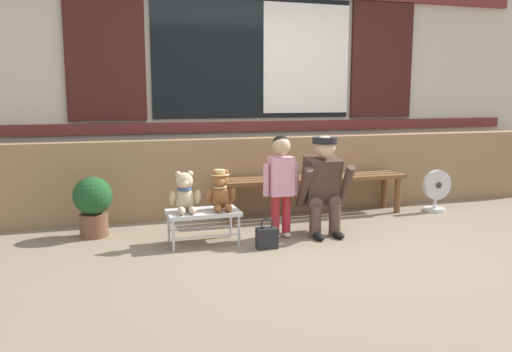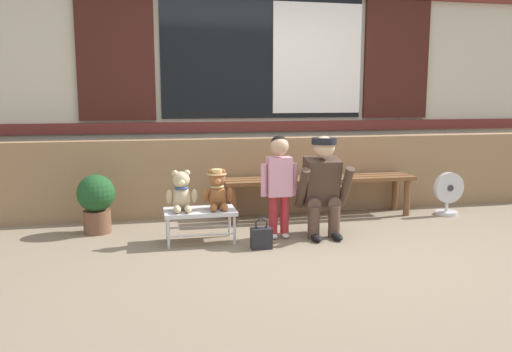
{
  "view_description": "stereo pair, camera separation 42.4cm",
  "coord_description": "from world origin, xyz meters",
  "px_view_note": "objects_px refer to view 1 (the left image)",
  "views": [
    {
      "loc": [
        -1.79,
        -4.1,
        1.32
      ],
      "look_at": [
        -0.36,
        0.6,
        0.55
      ],
      "focal_mm": 36.29,
      "sensor_mm": 36.0,
      "label": 1
    },
    {
      "loc": [
        -1.38,
        -4.2,
        1.32
      ],
      "look_at": [
        -0.36,
        0.6,
        0.55
      ],
      "focal_mm": 36.29,
      "sensor_mm": 36.0,
      "label": 2
    }
  ],
  "objects_px": {
    "teddy_bear_with_hat": "(220,191)",
    "potted_plant": "(93,203)",
    "wooden_bench_long": "(314,182)",
    "child_standing": "(281,175)",
    "small_display_bench": "(203,214)",
    "floor_fan": "(436,191)",
    "adult_crouching": "(323,185)",
    "handbag_on_ground": "(267,237)",
    "teddy_bear_plain": "(185,194)"
  },
  "relations": [
    {
      "from": "teddy_bear_with_hat",
      "to": "teddy_bear_plain",
      "type": "bearing_deg",
      "value": -179.87
    },
    {
      "from": "child_standing",
      "to": "potted_plant",
      "type": "distance_m",
      "value": 1.78
    },
    {
      "from": "teddy_bear_plain",
      "to": "teddy_bear_with_hat",
      "type": "height_order",
      "value": "same"
    },
    {
      "from": "teddy_bear_with_hat",
      "to": "child_standing",
      "type": "relative_size",
      "value": 0.38
    },
    {
      "from": "small_display_bench",
      "to": "child_standing",
      "type": "relative_size",
      "value": 0.67
    },
    {
      "from": "adult_crouching",
      "to": "floor_fan",
      "type": "height_order",
      "value": "adult_crouching"
    },
    {
      "from": "floor_fan",
      "to": "adult_crouching",
      "type": "bearing_deg",
      "value": -162.4
    },
    {
      "from": "small_display_bench",
      "to": "adult_crouching",
      "type": "height_order",
      "value": "adult_crouching"
    },
    {
      "from": "wooden_bench_long",
      "to": "floor_fan",
      "type": "bearing_deg",
      "value": -8.57
    },
    {
      "from": "small_display_bench",
      "to": "handbag_on_ground",
      "type": "bearing_deg",
      "value": -31.79
    },
    {
      "from": "adult_crouching",
      "to": "potted_plant",
      "type": "relative_size",
      "value": 1.67
    },
    {
      "from": "wooden_bench_long",
      "to": "adult_crouching",
      "type": "xyz_separation_m",
      "value": [
        -0.22,
        -0.74,
        0.11
      ]
    },
    {
      "from": "teddy_bear_plain",
      "to": "potted_plant",
      "type": "relative_size",
      "value": 0.64
    },
    {
      "from": "small_display_bench",
      "to": "teddy_bear_with_hat",
      "type": "bearing_deg",
      "value": 0.77
    },
    {
      "from": "child_standing",
      "to": "handbag_on_ground",
      "type": "xyz_separation_m",
      "value": [
        -0.23,
        -0.3,
        -0.5
      ]
    },
    {
      "from": "potted_plant",
      "to": "floor_fan",
      "type": "distance_m",
      "value": 3.74
    },
    {
      "from": "small_display_bench",
      "to": "teddy_bear_plain",
      "type": "height_order",
      "value": "teddy_bear_plain"
    },
    {
      "from": "teddy_bear_plain",
      "to": "teddy_bear_with_hat",
      "type": "xyz_separation_m",
      "value": [
        0.32,
        0.0,
        0.01
      ]
    },
    {
      "from": "child_standing",
      "to": "handbag_on_ground",
      "type": "bearing_deg",
      "value": -128.07
    },
    {
      "from": "child_standing",
      "to": "potted_plant",
      "type": "relative_size",
      "value": 1.68
    },
    {
      "from": "potted_plant",
      "to": "floor_fan",
      "type": "height_order",
      "value": "potted_plant"
    },
    {
      "from": "teddy_bear_with_hat",
      "to": "child_standing",
      "type": "bearing_deg",
      "value": -1.31
    },
    {
      "from": "wooden_bench_long",
      "to": "child_standing",
      "type": "relative_size",
      "value": 2.19
    },
    {
      "from": "wooden_bench_long",
      "to": "handbag_on_ground",
      "type": "xyz_separation_m",
      "value": [
        -0.87,
        -1.02,
        -0.28
      ]
    },
    {
      "from": "child_standing",
      "to": "floor_fan",
      "type": "relative_size",
      "value": 2.0
    },
    {
      "from": "floor_fan",
      "to": "teddy_bear_with_hat",
      "type": "bearing_deg",
      "value": -169.36
    },
    {
      "from": "adult_crouching",
      "to": "potted_plant",
      "type": "bearing_deg",
      "value": 165.19
    },
    {
      "from": "small_display_bench",
      "to": "potted_plant",
      "type": "distance_m",
      "value": 1.08
    },
    {
      "from": "teddy_bear_plain",
      "to": "teddy_bear_with_hat",
      "type": "distance_m",
      "value": 0.32
    },
    {
      "from": "adult_crouching",
      "to": "handbag_on_ground",
      "type": "distance_m",
      "value": 0.81
    },
    {
      "from": "adult_crouching",
      "to": "floor_fan",
      "type": "xyz_separation_m",
      "value": [
        1.65,
        0.52,
        -0.24
      ]
    },
    {
      "from": "child_standing",
      "to": "floor_fan",
      "type": "xyz_separation_m",
      "value": [
        2.07,
        0.51,
        -0.35
      ]
    },
    {
      "from": "wooden_bench_long",
      "to": "floor_fan",
      "type": "height_order",
      "value": "floor_fan"
    },
    {
      "from": "teddy_bear_with_hat",
      "to": "floor_fan",
      "type": "height_order",
      "value": "teddy_bear_with_hat"
    },
    {
      "from": "handbag_on_ground",
      "to": "small_display_bench",
      "type": "bearing_deg",
      "value": 148.21
    },
    {
      "from": "adult_crouching",
      "to": "potted_plant",
      "type": "distance_m",
      "value": 2.17
    },
    {
      "from": "small_display_bench",
      "to": "child_standing",
      "type": "bearing_deg",
      "value": -0.85
    },
    {
      "from": "wooden_bench_long",
      "to": "teddy_bear_with_hat",
      "type": "distance_m",
      "value": 1.41
    },
    {
      "from": "teddy_bear_with_hat",
      "to": "potted_plant",
      "type": "distance_m",
      "value": 1.23
    },
    {
      "from": "teddy_bear_with_hat",
      "to": "adult_crouching",
      "type": "height_order",
      "value": "adult_crouching"
    },
    {
      "from": "teddy_bear_plain",
      "to": "child_standing",
      "type": "height_order",
      "value": "child_standing"
    },
    {
      "from": "teddy_bear_with_hat",
      "to": "child_standing",
      "type": "distance_m",
      "value": 0.58
    },
    {
      "from": "wooden_bench_long",
      "to": "teddy_bear_plain",
      "type": "distance_m",
      "value": 1.69
    },
    {
      "from": "adult_crouching",
      "to": "child_standing",
      "type": "bearing_deg",
      "value": 178.06
    },
    {
      "from": "teddy_bear_with_hat",
      "to": "small_display_bench",
      "type": "bearing_deg",
      "value": -179.23
    },
    {
      "from": "teddy_bear_plain",
      "to": "handbag_on_ground",
      "type": "bearing_deg",
      "value": -25.23
    },
    {
      "from": "small_display_bench",
      "to": "teddy_bear_with_hat",
      "type": "height_order",
      "value": "teddy_bear_with_hat"
    },
    {
      "from": "teddy_bear_plain",
      "to": "adult_crouching",
      "type": "distance_m",
      "value": 1.31
    },
    {
      "from": "adult_crouching",
      "to": "handbag_on_ground",
      "type": "relative_size",
      "value": 3.49
    },
    {
      "from": "small_display_bench",
      "to": "handbag_on_ground",
      "type": "distance_m",
      "value": 0.61
    }
  ]
}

